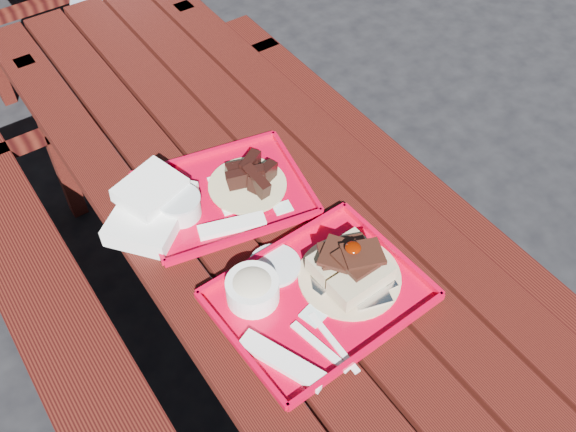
# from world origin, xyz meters

# --- Properties ---
(ground) EXTENTS (60.00, 60.00, 0.00)m
(ground) POSITION_xyz_m (0.00, 0.00, 0.00)
(ground) COLOR black
(ground) RESTS_ON ground
(picnic_table_near) EXTENTS (1.41, 2.40, 0.75)m
(picnic_table_near) POSITION_xyz_m (-0.00, 0.00, 0.56)
(picnic_table_near) COLOR #43140C
(picnic_table_near) RESTS_ON ground
(near_tray) EXTENTS (0.48, 0.40, 0.15)m
(near_tray) POSITION_xyz_m (-0.06, -0.33, 0.79)
(near_tray) COLOR red
(near_tray) RESTS_ON picnic_table_near
(far_tray) EXTENTS (0.49, 0.41, 0.07)m
(far_tray) POSITION_xyz_m (-0.08, 0.04, 0.77)
(far_tray) COLOR #BF0021
(far_tray) RESTS_ON picnic_table_near
(white_cloth) EXTENTS (0.29, 0.28, 0.10)m
(white_cloth) POSITION_xyz_m (-0.26, 0.10, 0.79)
(white_cloth) COLOR white
(white_cloth) RESTS_ON picnic_table_near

